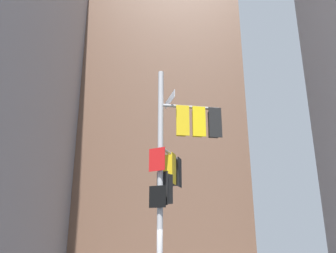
# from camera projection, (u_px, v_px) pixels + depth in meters

# --- Properties ---
(building_mid_block) EXTENTS (17.96, 17.96, 44.30)m
(building_mid_block) POSITION_uv_depth(u_px,v_px,m) (156.00, 65.00, 41.81)
(building_mid_block) COLOR brown
(building_mid_block) RESTS_ON ground
(signal_pole_assembly) EXTENTS (2.58, 2.36, 8.20)m
(signal_pole_assembly) POSITION_uv_depth(u_px,v_px,m) (177.00, 159.00, 12.59)
(signal_pole_assembly) COLOR #B2B2B5
(signal_pole_assembly) RESTS_ON ground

